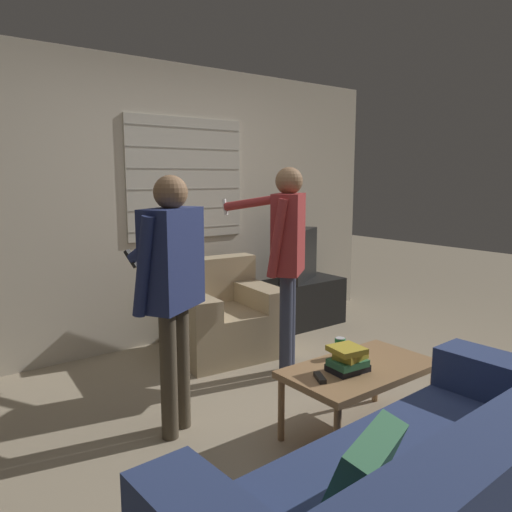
{
  "coord_description": "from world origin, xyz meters",
  "views": [
    {
      "loc": [
        -2.07,
        -2.13,
        1.54
      ],
      "look_at": [
        -0.0,
        0.56,
        1.0
      ],
      "focal_mm": 35.0,
      "sensor_mm": 36.0,
      "label": 1
    }
  ],
  "objects_px": {
    "person_right_standing": "(287,246)",
    "soda_can": "(340,348)",
    "coffee_table": "(360,373)",
    "person_left_standing": "(171,275)",
    "book_stack": "(348,360)",
    "spare_remote": "(320,378)",
    "tv": "(298,255)",
    "armchair_beige": "(221,317)"
  },
  "relations": [
    {
      "from": "soda_can",
      "to": "book_stack",
      "type": "bearing_deg",
      "value": -125.64
    },
    {
      "from": "tv",
      "to": "book_stack",
      "type": "xyz_separation_m",
      "value": [
        -1.32,
        -1.88,
        -0.25
      ]
    },
    {
      "from": "armchair_beige",
      "to": "soda_can",
      "type": "bearing_deg",
      "value": 90.9
    },
    {
      "from": "coffee_table",
      "to": "person_left_standing",
      "type": "distance_m",
      "value": 1.26
    },
    {
      "from": "coffee_table",
      "to": "person_right_standing",
      "type": "xyz_separation_m",
      "value": [
        0.26,
        0.98,
        0.64
      ]
    },
    {
      "from": "tv",
      "to": "coffee_table",
      "type": "bearing_deg",
      "value": 28.31
    },
    {
      "from": "book_stack",
      "to": "armchair_beige",
      "type": "bearing_deg",
      "value": 81.33
    },
    {
      "from": "person_left_standing",
      "to": "soda_can",
      "type": "distance_m",
      "value": 1.14
    },
    {
      "from": "book_stack",
      "to": "spare_remote",
      "type": "height_order",
      "value": "book_stack"
    },
    {
      "from": "coffee_table",
      "to": "book_stack",
      "type": "distance_m",
      "value": 0.17
    },
    {
      "from": "tv",
      "to": "soda_can",
      "type": "height_order",
      "value": "tv"
    },
    {
      "from": "armchair_beige",
      "to": "spare_remote",
      "type": "xyz_separation_m",
      "value": [
        -0.47,
        -1.7,
        0.12
      ]
    },
    {
      "from": "armchair_beige",
      "to": "person_left_standing",
      "type": "distance_m",
      "value": 1.57
    },
    {
      "from": "person_left_standing",
      "to": "soda_can",
      "type": "height_order",
      "value": "person_left_standing"
    },
    {
      "from": "soda_can",
      "to": "spare_remote",
      "type": "height_order",
      "value": "soda_can"
    },
    {
      "from": "person_right_standing",
      "to": "soda_can",
      "type": "distance_m",
      "value": 0.99
    },
    {
      "from": "tv",
      "to": "soda_can",
      "type": "relative_size",
      "value": 5.03
    },
    {
      "from": "coffee_table",
      "to": "person_right_standing",
      "type": "distance_m",
      "value": 1.2
    },
    {
      "from": "book_stack",
      "to": "spare_remote",
      "type": "relative_size",
      "value": 1.8
    },
    {
      "from": "armchair_beige",
      "to": "coffee_table",
      "type": "distance_m",
      "value": 1.71
    },
    {
      "from": "armchair_beige",
      "to": "coffee_table",
      "type": "bearing_deg",
      "value": 90.98
    },
    {
      "from": "soda_can",
      "to": "armchair_beige",
      "type": "bearing_deg",
      "value": 85.35
    },
    {
      "from": "person_right_standing",
      "to": "soda_can",
      "type": "height_order",
      "value": "person_right_standing"
    },
    {
      "from": "book_stack",
      "to": "spare_remote",
      "type": "bearing_deg",
      "value": 174.89
    },
    {
      "from": "coffee_table",
      "to": "tv",
      "type": "distance_m",
      "value": 2.25
    },
    {
      "from": "coffee_table",
      "to": "person_left_standing",
      "type": "height_order",
      "value": "person_left_standing"
    },
    {
      "from": "spare_remote",
      "to": "soda_can",
      "type": "bearing_deg",
      "value": 54.78
    },
    {
      "from": "book_stack",
      "to": "tv",
      "type": "bearing_deg",
      "value": 54.9
    },
    {
      "from": "tv",
      "to": "person_right_standing",
      "type": "xyz_separation_m",
      "value": [
        -0.94,
        -0.89,
        0.27
      ]
    },
    {
      "from": "tv",
      "to": "soda_can",
      "type": "bearing_deg",
      "value": 25.92
    },
    {
      "from": "armchair_beige",
      "to": "person_right_standing",
      "type": "height_order",
      "value": "person_right_standing"
    },
    {
      "from": "book_stack",
      "to": "soda_can",
      "type": "bearing_deg",
      "value": 54.36
    },
    {
      "from": "armchair_beige",
      "to": "book_stack",
      "type": "relative_size",
      "value": 4.06
    },
    {
      "from": "person_left_standing",
      "to": "spare_remote",
      "type": "height_order",
      "value": "person_left_standing"
    },
    {
      "from": "soda_can",
      "to": "spare_remote",
      "type": "distance_m",
      "value": 0.39
    },
    {
      "from": "tv",
      "to": "armchair_beige",
      "type": "bearing_deg",
      "value": -20.22
    },
    {
      "from": "person_right_standing",
      "to": "armchair_beige",
      "type": "bearing_deg",
      "value": 61.15
    },
    {
      "from": "coffee_table",
      "to": "soda_can",
      "type": "distance_m",
      "value": 0.21
    },
    {
      "from": "person_right_standing",
      "to": "person_left_standing",
      "type": "bearing_deg",
      "value": 155.48
    },
    {
      "from": "armchair_beige",
      "to": "tv",
      "type": "height_order",
      "value": "tv"
    },
    {
      "from": "armchair_beige",
      "to": "spare_remote",
      "type": "distance_m",
      "value": 1.77
    },
    {
      "from": "armchair_beige",
      "to": "person_left_standing",
      "type": "bearing_deg",
      "value": 50.58
    }
  ]
}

